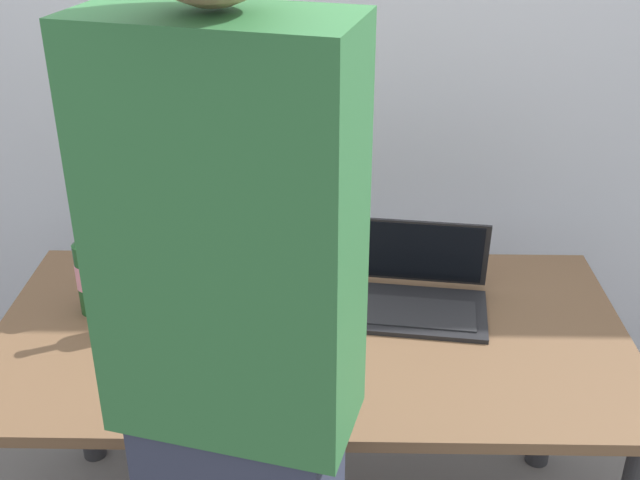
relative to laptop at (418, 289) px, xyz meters
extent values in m
cube|color=brown|center=(-0.27, -0.13, -0.06)|extent=(1.56, 0.81, 0.03)
cylinder|color=#2D2D30|center=(-1.00, 0.22, -0.42)|extent=(0.07, 0.07, 0.70)
cylinder|color=#2D2D30|center=(0.45, 0.22, -0.42)|extent=(0.07, 0.07, 0.70)
cube|color=black|center=(-0.01, -0.05, -0.04)|extent=(0.38, 0.28, 0.01)
cube|color=#232326|center=(-0.01, -0.06, -0.03)|extent=(0.31, 0.18, 0.00)
cube|color=black|center=(0.01, 0.09, 0.06)|extent=(0.36, 0.08, 0.19)
cube|color=black|center=(0.01, 0.08, 0.06)|extent=(0.33, 0.07, 0.18)
cylinder|color=#333333|center=(-0.71, 0.01, 0.04)|extent=(0.06, 0.06, 0.16)
cone|color=#333333|center=(-0.71, 0.01, 0.13)|extent=(0.06, 0.06, 0.02)
cylinder|color=#333333|center=(-0.71, 0.01, 0.18)|extent=(0.03, 0.03, 0.08)
cylinder|color=#BFB74C|center=(-0.71, 0.01, 0.23)|extent=(0.03, 0.03, 0.01)
cylinder|color=#70BBB0|center=(-0.71, 0.01, 0.05)|extent=(0.06, 0.06, 0.06)
cylinder|color=#1E5123|center=(-0.83, -0.05, 0.05)|extent=(0.06, 0.06, 0.19)
cone|color=#1E5123|center=(-0.83, -0.05, 0.16)|extent=(0.06, 0.06, 0.02)
cylinder|color=#1E5123|center=(-0.83, -0.05, 0.21)|extent=(0.03, 0.03, 0.09)
cylinder|color=#BFB74C|center=(-0.83, -0.05, 0.26)|extent=(0.03, 0.03, 0.01)
cylinder|color=pink|center=(-0.83, -0.05, 0.06)|extent=(0.06, 0.06, 0.07)
cylinder|color=#472B14|center=(-0.69, -0.12, 0.04)|extent=(0.07, 0.07, 0.18)
cone|color=#472B14|center=(-0.69, -0.12, 0.14)|extent=(0.07, 0.07, 0.02)
cylinder|color=#472B14|center=(-0.69, -0.12, 0.19)|extent=(0.03, 0.03, 0.08)
cylinder|color=#BFB74C|center=(-0.69, -0.12, 0.24)|extent=(0.03, 0.03, 0.01)
cylinder|color=beige|center=(-0.69, -0.12, 0.05)|extent=(0.07, 0.07, 0.06)
cube|color=#2D6B38|center=(-0.38, -0.74, 0.52)|extent=(0.42, 0.29, 0.65)
cube|color=silver|center=(-0.27, 0.66, 0.53)|extent=(6.00, 0.10, 2.60)
camera|label=1|loc=(-0.22, -1.78, 1.06)|focal=44.79mm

